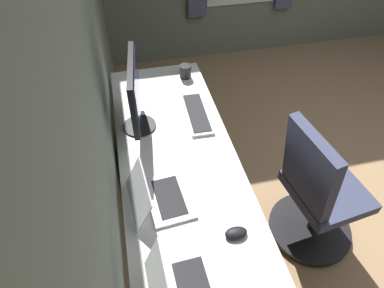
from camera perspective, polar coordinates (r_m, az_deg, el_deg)
The scene contains 9 objects.
wall_back at distance 1.42m, azimuth -18.89°, elevation 9.29°, with size 5.26×0.10×2.60m, color slate.
desk at distance 1.80m, azimuth -1.56°, elevation -6.72°, with size 2.16×0.66×0.73m.
drawer_pedestal at distance 2.21m, azimuth -3.51°, elevation -6.52°, with size 0.40×0.51×0.69m.
monitor_primary at distance 1.88m, azimuth -9.88°, elevation 8.77°, with size 0.48×0.20×0.44m.
laptop_left at distance 1.61m, azimuth -6.08°, elevation -9.02°, with size 0.33×0.32×0.19m.
keyboard_main at distance 2.09m, azimuth 0.83°, elevation 5.38°, with size 0.42×0.15×0.02m.
mouse_main at distance 1.54m, azimuth 7.71°, elevation -15.14°, with size 0.06×0.10×0.03m, color black.
coffee_mug at distance 2.42m, azimuth -1.18°, elevation 12.59°, with size 0.12×0.08×0.09m.
office_chair at distance 2.14m, azimuth 20.89°, elevation -8.26°, with size 0.56×0.58×0.97m.
Camera 1 is at (-1.17, 1.89, 2.08)m, focal length 30.57 mm.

